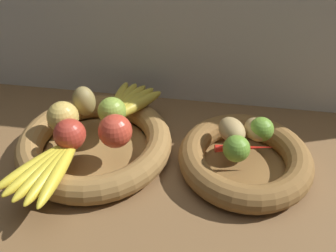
# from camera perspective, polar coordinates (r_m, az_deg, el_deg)

# --- Properties ---
(ground_plane) EXTENTS (1.40, 0.90, 0.03)m
(ground_plane) POSITION_cam_1_polar(r_m,az_deg,el_deg) (0.81, 0.78, -7.83)
(ground_plane) COLOR brown
(back_wall) EXTENTS (1.40, 0.03, 0.55)m
(back_wall) POSITION_cam_1_polar(r_m,az_deg,el_deg) (0.91, 3.85, 19.38)
(back_wall) COLOR silver
(back_wall) RESTS_ON ground_plane
(fruit_bowl_left) EXTENTS (0.36, 0.36, 0.06)m
(fruit_bowl_left) POSITION_cam_1_polar(r_m,az_deg,el_deg) (0.84, -11.66, -2.74)
(fruit_bowl_left) COLOR olive
(fruit_bowl_left) RESTS_ON ground_plane
(fruit_bowl_right) EXTENTS (0.29, 0.29, 0.06)m
(fruit_bowl_right) POSITION_cam_1_polar(r_m,az_deg,el_deg) (0.80, 12.27, -5.21)
(fruit_bowl_right) COLOR brown
(fruit_bowl_right) RESTS_ON ground_plane
(apple_red_front) EXTENTS (0.07, 0.07, 0.07)m
(apple_red_front) POSITION_cam_1_polar(r_m,az_deg,el_deg) (0.77, -15.59, -1.32)
(apple_red_front) COLOR #B73828
(apple_red_front) RESTS_ON fruit_bowl_left
(apple_golden_left) EXTENTS (0.07, 0.07, 0.07)m
(apple_golden_left) POSITION_cam_1_polar(r_m,az_deg,el_deg) (0.82, -16.61, 1.43)
(apple_golden_left) COLOR #DBB756
(apple_golden_left) RESTS_ON fruit_bowl_left
(apple_green_back) EXTENTS (0.07, 0.07, 0.07)m
(apple_green_back) POSITION_cam_1_polar(r_m,az_deg,el_deg) (0.82, -9.04, 2.39)
(apple_green_back) COLOR #8CAD3D
(apple_green_back) RESTS_ON fruit_bowl_left
(apple_red_right) EXTENTS (0.07, 0.07, 0.07)m
(apple_red_right) POSITION_cam_1_polar(r_m,az_deg,el_deg) (0.76, -8.46, -0.67)
(apple_red_right) COLOR #CC422D
(apple_red_right) RESTS_ON fruit_bowl_left
(pear_brown) EXTENTS (0.08, 0.08, 0.07)m
(pear_brown) POSITION_cam_1_polar(r_m,az_deg,el_deg) (0.86, -13.41, 3.93)
(pear_brown) COLOR olive
(pear_brown) RESTS_ON fruit_bowl_left
(banana_bunch_front) EXTENTS (0.12, 0.20, 0.03)m
(banana_bunch_front) POSITION_cam_1_polar(r_m,az_deg,el_deg) (0.74, -18.78, -6.27)
(banana_bunch_front) COLOR yellow
(banana_bunch_front) RESTS_ON fruit_bowl_left
(banana_bunch_back) EXTENTS (0.12, 0.18, 0.03)m
(banana_bunch_back) POSITION_cam_1_polar(r_m,az_deg,el_deg) (0.88, -6.50, 3.82)
(banana_bunch_back) COLOR gold
(banana_bunch_back) RESTS_ON fruit_bowl_left
(potato_oblong) EXTENTS (0.08, 0.09, 0.05)m
(potato_oblong) POSITION_cam_1_polar(r_m,az_deg,el_deg) (0.78, 10.28, -0.69)
(potato_oblong) COLOR tan
(potato_oblong) RESTS_ON fruit_bowl_right
(potato_back) EXTENTS (0.07, 0.08, 0.04)m
(potato_back) POSITION_cam_1_polar(r_m,az_deg,el_deg) (0.80, 14.08, -0.53)
(potato_back) COLOR #A38451
(potato_back) RESTS_ON fruit_bowl_right
(lime_near) EXTENTS (0.06, 0.06, 0.06)m
(lime_near) POSITION_cam_1_polar(r_m,az_deg,el_deg) (0.73, 11.00, -3.61)
(lime_near) COLOR #6B9E33
(lime_near) RESTS_ON fruit_bowl_right
(lime_far) EXTENTS (0.05, 0.05, 0.05)m
(lime_far) POSITION_cam_1_polar(r_m,az_deg,el_deg) (0.79, 14.84, -0.50)
(lime_far) COLOR #6B9E33
(lime_far) RESTS_ON fruit_bowl_right
(chili_pepper) EXTENTS (0.13, 0.04, 0.02)m
(chili_pepper) POSITION_cam_1_polar(r_m,az_deg,el_deg) (0.76, 12.21, -3.47)
(chili_pepper) COLOR red
(chili_pepper) RESTS_ON fruit_bowl_right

